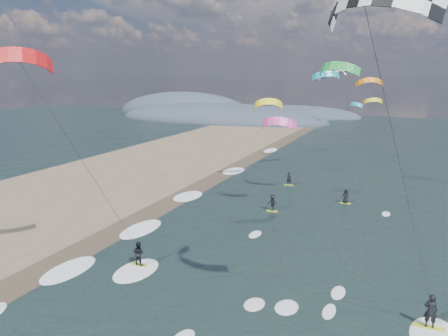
% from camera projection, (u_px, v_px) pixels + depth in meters
% --- Properties ---
extents(wet_sand_strip, '(3.00, 240.00, 0.00)m').
position_uv_depth(wet_sand_strip, '(89.00, 246.00, 35.12)').
color(wet_sand_strip, '#382D23').
rests_on(wet_sand_strip, ground).
extents(coastal_hills, '(80.00, 41.00, 15.00)m').
position_uv_depth(coastal_hills, '(215.00, 117.00, 135.62)').
color(coastal_hills, '#3D4756').
rests_on(coastal_hills, ground).
extents(kitesurfer_near_a, '(8.18, 9.32, 17.53)m').
position_uv_depth(kitesurfer_near_a, '(378.00, 71.00, 17.65)').
color(kitesurfer_near_a, '#BBD124').
rests_on(kitesurfer_near_a, ground).
extents(kitesurfer_near_b, '(7.07, 9.28, 15.59)m').
position_uv_depth(kitesurfer_near_b, '(58.00, 129.00, 26.47)').
color(kitesurfer_near_b, '#BBD124').
rests_on(kitesurfer_near_b, ground).
extents(far_kitesurfers, '(8.65, 11.52, 1.74)m').
position_uv_depth(far_kitesurfers, '(295.00, 196.00, 46.22)').
color(far_kitesurfers, '#BBD124').
rests_on(far_kitesurfers, ground).
extents(bg_kite_field, '(13.53, 68.98, 8.90)m').
position_uv_depth(bg_kite_field, '(340.00, 85.00, 65.29)').
color(bg_kite_field, yellow).
rests_on(bg_kite_field, ground).
extents(shoreline_surf, '(2.40, 79.40, 0.11)m').
position_uv_depth(shoreline_surf, '(135.00, 229.00, 38.93)').
color(shoreline_surf, white).
rests_on(shoreline_surf, ground).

